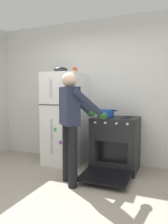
% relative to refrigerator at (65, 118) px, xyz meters
% --- Properties ---
extents(ground, '(8.00, 8.00, 0.00)m').
position_rel_refrigerator_xyz_m(ground, '(0.53, -1.57, -0.84)').
color(ground, '#9E9384').
extents(kitchen_wall_back, '(6.00, 0.10, 2.70)m').
position_rel_refrigerator_xyz_m(kitchen_wall_back, '(0.53, 0.38, 0.51)').
color(kitchen_wall_back, silver).
rests_on(kitchen_wall_back, ground).
extents(refrigerator, '(0.68, 0.72, 1.69)m').
position_rel_refrigerator_xyz_m(refrigerator, '(0.00, 0.00, 0.00)').
color(refrigerator, white).
rests_on(refrigerator, ground).
extents(stove_range, '(0.76, 1.22, 0.91)m').
position_rel_refrigerator_xyz_m(stove_range, '(0.98, -0.02, -0.40)').
color(stove_range, black).
rests_on(stove_range, ground).
extents(person_cook, '(0.70, 0.73, 1.60)m').
position_rel_refrigerator_xyz_m(person_cook, '(0.54, -0.83, 0.12)').
color(person_cook, black).
rests_on(person_cook, ground).
extents(red_pot, '(0.37, 0.27, 0.13)m').
position_rel_refrigerator_xyz_m(red_pot, '(0.82, -0.05, 0.13)').
color(red_pot, '#19479E').
rests_on(red_pot, stove_range).
extents(coffee_mug, '(0.11, 0.08, 0.10)m').
position_rel_refrigerator_xyz_m(coffee_mug, '(0.18, 0.05, 0.89)').
color(coffee_mug, '#B24C1E').
rests_on(coffee_mug, refrigerator).
extents(mixing_bowl, '(0.26, 0.26, 0.12)m').
position_rel_refrigerator_xyz_m(mixing_bowl, '(-0.08, 0.00, 0.90)').
color(mixing_bowl, black).
rests_on(mixing_bowl, refrigerator).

